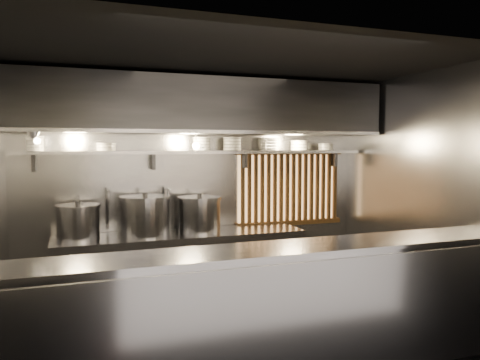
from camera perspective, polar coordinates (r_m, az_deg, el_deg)
floor at (r=5.05m, az=-0.49°, el=-18.63°), size 4.50×4.50×0.00m
ceiling at (r=4.74m, az=-0.51°, el=14.41°), size 4.50×4.50×0.00m
wall_back at (r=6.12m, az=-5.14°, el=-1.08°), size 4.50×0.00×4.50m
wall_right at (r=5.83m, az=20.87°, el=-1.60°), size 0.00×3.00×3.00m
serving_counter at (r=4.02m, az=4.21°, el=-16.11°), size 4.50×0.56×1.13m
cooking_bench at (r=5.86m, az=-7.04°, el=-10.77°), size 3.00×0.70×0.90m
bowl_shelf at (r=5.92m, az=-4.73°, el=3.40°), size 4.40×0.34×0.04m
exhaust_hood at (r=5.73m, az=-4.18°, el=8.82°), size 4.40×0.81×0.65m
wood_screen at (r=6.53m, az=6.08°, el=-0.94°), size 1.56×0.09×1.04m
faucet_left at (r=5.81m, az=-15.84°, el=-2.42°), size 0.04×0.30×0.50m
faucet_right at (r=5.90m, az=-9.04°, el=-2.22°), size 0.04×0.30×0.50m
heat_lamp at (r=5.26m, az=-23.79°, el=5.01°), size 0.25×0.35×0.20m
pendant_bulb at (r=5.78m, az=-5.38°, el=4.19°), size 0.09×0.09×0.19m
stock_pot_left at (r=5.66m, az=-11.48°, el=-4.27°), size 0.73×0.73×0.51m
stock_pot_mid at (r=5.62m, az=-19.12°, el=-4.84°), size 0.55×0.55×0.44m
stock_pot_right at (r=5.81m, az=-4.95°, el=-4.15°), size 0.60×0.60×0.47m
bowl_stack_0 at (r=5.73m, az=-23.75°, el=4.09°), size 0.20×0.20×0.17m
bowl_stack_1 at (r=5.73m, az=-15.98°, el=3.90°), size 0.23×0.23×0.09m
bowl_stack_2 at (r=5.92m, az=-4.70°, el=4.41°), size 0.23×0.23×0.17m
bowl_stack_3 at (r=6.04m, az=-0.97°, el=4.42°), size 0.24×0.24×0.17m
bowl_stack_4 at (r=6.23m, az=3.72°, el=4.40°), size 0.24×0.24×0.17m
bowl_stack_5 at (r=6.42m, az=7.20°, el=4.20°), size 0.24×0.24×0.13m
bowl_stack_6 at (r=6.61m, az=10.39°, el=4.00°), size 0.21×0.21×0.09m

